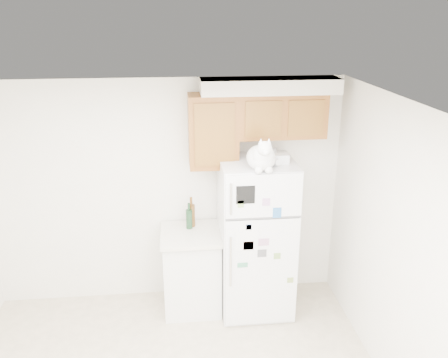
{
  "coord_description": "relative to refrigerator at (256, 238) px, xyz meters",
  "views": [
    {
      "loc": [
        0.11,
        -2.87,
        3.15
      ],
      "look_at": [
        0.58,
        1.55,
        1.55
      ],
      "focal_mm": 38.0,
      "sensor_mm": 36.0,
      "label": 1
    }
  ],
  "objects": [
    {
      "name": "room_shell",
      "position": [
        -0.81,
        -1.36,
        0.82
      ],
      "size": [
        3.84,
        4.04,
        2.52
      ],
      "color": "white",
      "rests_on": "ground_plane"
    },
    {
      "name": "refrigerator",
      "position": [
        0.0,
        0.0,
        0.0
      ],
      "size": [
        0.76,
        0.78,
        1.7
      ],
      "color": "white",
      "rests_on": "ground_plane"
    },
    {
      "name": "base_counter",
      "position": [
        -0.69,
        0.07,
        -0.39
      ],
      "size": [
        0.64,
        0.64,
        0.92
      ],
      "color": "white",
      "rests_on": "ground_plane"
    },
    {
      "name": "cat",
      "position": [
        -0.01,
        -0.26,
        0.98
      ],
      "size": [
        0.34,
        0.5,
        0.35
      ],
      "color": "white",
      "rests_on": "refrigerator"
    },
    {
      "name": "storage_box_back",
      "position": [
        0.11,
        0.1,
        0.9
      ],
      "size": [
        0.22,
        0.19,
        0.1
      ],
      "primitive_type": "cube",
      "rotation": [
        0.0,
        0.0,
        -0.4
      ],
      "color": "white",
      "rests_on": "refrigerator"
    },
    {
      "name": "storage_box_front",
      "position": [
        0.22,
        -0.06,
        0.89
      ],
      "size": [
        0.15,
        0.11,
        0.09
      ],
      "primitive_type": "cube",
      "rotation": [
        0.0,
        0.0,
        -0.0
      ],
      "color": "white",
      "rests_on": "refrigerator"
    },
    {
      "name": "bottle_green",
      "position": [
        -0.7,
        0.17,
        0.21
      ],
      "size": [
        0.07,
        0.07,
        0.29
      ],
      "primitive_type": null,
      "color": "#19381E",
      "rests_on": "base_counter"
    },
    {
      "name": "bottle_amber",
      "position": [
        -0.67,
        0.22,
        0.24
      ],
      "size": [
        0.08,
        0.08,
        0.34
      ],
      "primitive_type": null,
      "color": "#593814",
      "rests_on": "base_counter"
    }
  ]
}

